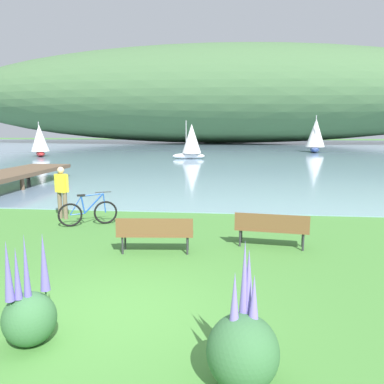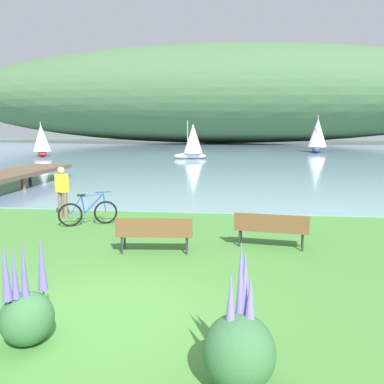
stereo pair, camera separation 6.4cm
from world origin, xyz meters
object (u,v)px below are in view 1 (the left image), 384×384
(sailboat_toward_hillside, at_px, (191,141))
(bicycle_leaning_near_bench, at_px, (88,212))
(park_bench_further_along, at_px, (272,227))
(sailboat_mid_bay, at_px, (40,140))
(park_bench_near_camera, at_px, (155,232))
(person_at_shoreline, at_px, (62,189))
(sailboat_nearest_to_shore, at_px, (316,135))

(sailboat_toward_hillside, bearing_deg, bicycle_leaning_near_bench, -90.97)
(park_bench_further_along, height_order, sailboat_mid_bay, sailboat_mid_bay)
(park_bench_near_camera, relative_size, sailboat_toward_hillside, 0.51)
(person_at_shoreline, distance_m, sailboat_toward_hillside, 24.54)
(person_at_shoreline, xyz_separation_m, sailboat_nearest_to_shore, (15.25, 35.78, 1.11))
(park_bench_further_along, height_order, sailboat_nearest_to_shore, sailboat_nearest_to_shore)
(park_bench_near_camera, relative_size, bicycle_leaning_near_bench, 1.13)
(bicycle_leaning_near_bench, relative_size, sailboat_toward_hillside, 0.46)
(sailboat_nearest_to_shore, bearing_deg, bicycle_leaning_near_bench, -111.11)
(park_bench_further_along, distance_m, sailboat_toward_hillside, 27.37)
(sailboat_mid_bay, height_order, sailboat_toward_hillside, sailboat_toward_hillside)
(park_bench_near_camera, xyz_separation_m, person_at_shoreline, (-3.72, 3.15, 0.46))
(park_bench_further_along, distance_m, sailboat_mid_bay, 34.97)
(park_bench_further_along, height_order, bicycle_leaning_near_bench, bicycle_leaning_near_bench)
(bicycle_leaning_near_bench, height_order, sailboat_toward_hillside, sailboat_toward_hillside)
(person_at_shoreline, bearing_deg, park_bench_near_camera, -40.29)
(person_at_shoreline, height_order, sailboat_toward_hillside, sailboat_toward_hillside)
(sailboat_mid_bay, bearing_deg, park_bench_near_camera, -58.43)
(sailboat_nearest_to_shore, height_order, sailboat_toward_hillside, sailboat_nearest_to_shore)
(park_bench_near_camera, xyz_separation_m, bicycle_leaning_near_bench, (-2.56, 2.41, -0.12))
(park_bench_near_camera, relative_size, sailboat_nearest_to_shore, 0.42)
(park_bench_further_along, bearing_deg, bicycle_leaning_near_bench, 162.67)
(bicycle_leaning_near_bench, xyz_separation_m, sailboat_toward_hillside, (0.43, 25.23, 1.32))
(bicycle_leaning_near_bench, bearing_deg, person_at_shoreline, 147.12)
(person_at_shoreline, distance_m, sailboat_mid_bay, 29.43)
(sailboat_mid_bay, bearing_deg, person_at_shoreline, -61.38)
(sailboat_mid_bay, bearing_deg, park_bench_further_along, -53.90)
(bicycle_leaning_near_bench, xyz_separation_m, sailboat_nearest_to_shore, (14.10, 36.53, 1.69))
(park_bench_further_along, distance_m, bicycle_leaning_near_bench, 5.60)
(park_bench_further_along, bearing_deg, park_bench_near_camera, -165.16)
(park_bench_near_camera, distance_m, sailboat_toward_hillside, 27.74)
(bicycle_leaning_near_bench, height_order, sailboat_mid_bay, sailboat_mid_bay)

